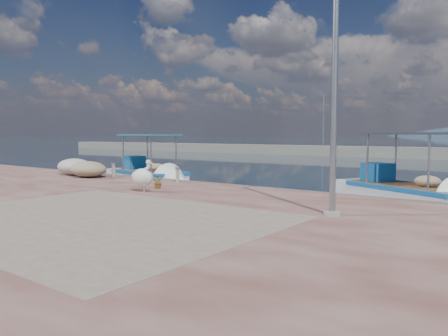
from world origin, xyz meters
The scene contains 12 objects.
ground centered at (0.00, 0.00, 0.00)m, with size 1400.00×1400.00×0.00m, color #162635.
quay_patch centered at (1.00, -3.00, 0.50)m, with size 9.00×7.00×0.01m, color gray.
breakwater centered at (0.00, 40.00, 0.60)m, with size 120.00×2.20×7.50m.
boat_left centered at (-7.48, 6.88, 0.24)m, with size 6.64×3.23×3.06m.
boat_right centered at (5.78, 8.10, 0.25)m, with size 6.80×4.78×3.14m.
pelican centered at (-1.75, 1.18, 1.06)m, with size 1.22×0.57×1.20m.
lamp_post centered at (5.65, 1.00, 3.80)m, with size 0.44×0.96×7.00m.
bollard_near centered at (-2.83, 4.20, 0.86)m, with size 0.22×0.22×0.66m.
bollard_far centered at (-7.16, 4.22, 0.88)m, with size 0.23×0.23×0.69m.
potted_plant centered at (-2.03, 2.23, 0.75)m, with size 0.46×0.40×0.51m, color #33722D.
net_pile_a centered at (-9.60, 3.67, 0.93)m, with size 2.08×1.52×0.85m, color beige.
net_pile_b centered at (-8.02, 3.35, 0.89)m, with size 2.02×1.57×0.79m, color #BFB28E.
Camera 1 is at (10.14, -9.76, 2.62)m, focal length 35.00 mm.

